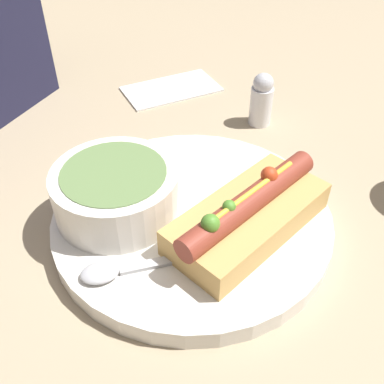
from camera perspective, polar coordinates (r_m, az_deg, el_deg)
The scene contains 7 objects.
ground_plane at distance 0.45m, azimuth -0.00°, elevation -4.32°, with size 4.00×4.00×0.00m, color tan.
dinner_plate at distance 0.45m, azimuth -0.00°, elevation -3.44°, with size 0.27×0.27×0.02m.
hot_dog at distance 0.41m, azimuth 7.04°, elevation -3.08°, with size 0.17×0.12×0.05m.
soup_bowl at distance 0.43m, azimuth -9.65°, elevation 0.29°, with size 0.12×0.12×0.05m.
spoon at distance 0.39m, azimuth -6.08°, elevation -9.14°, with size 0.13×0.15×0.01m.
napkin at distance 0.68m, azimuth -2.64°, elevation 13.04°, with size 0.15×0.15×0.01m.
salt_shaker at distance 0.59m, azimuth 9.17°, elevation 11.45°, with size 0.03×0.03×0.07m.
Camera 1 is at (-0.29, -0.13, 0.32)m, focal length 42.00 mm.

